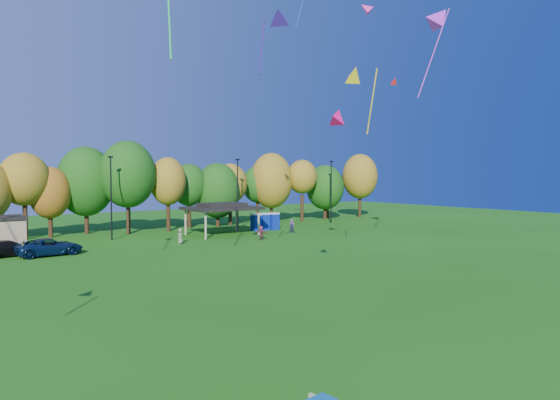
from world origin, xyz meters
TOP-DOWN VIEW (x-y plane):
  - ground at (0.00, 0.00)m, footprint 160.00×160.00m
  - tree_line at (-1.03, 45.51)m, footprint 93.57×10.55m
  - lamp_posts at (2.00, 40.00)m, footprint 64.50×0.25m
  - pavilion at (14.00, 37.00)m, footprint 8.20×6.20m
  - porta_potties at (20.85, 38.06)m, footprint 3.75×1.43m
  - car_c at (-5.71, 32.93)m, footprint 5.62×2.89m
  - car_d at (-8.73, 34.51)m, footprint 5.20×2.92m
  - far_person_0 at (6.67, 32.76)m, footprint 0.93×0.86m
  - far_person_1 at (21.92, 33.79)m, footprint 0.70×0.70m
  - far_person_3 at (14.94, 30.23)m, footprint 1.16×1.50m
  - far_person_5 at (-7.87, 32.40)m, footprint 0.53×0.96m
  - kite_3 at (22.33, 13.23)m, footprint 5.15×3.14m
  - kite_5 at (3.89, 6.43)m, footprint 1.70×1.54m
  - kite_6 at (12.36, 13.68)m, footprint 2.08×3.41m
  - kite_8 at (28.10, 23.26)m, footprint 1.20×1.38m
  - kite_9 at (20.66, 20.56)m, footprint 1.96×1.95m
  - kite_11 at (3.74, 11.56)m, footprint 2.66×2.51m

SIDE VIEW (x-z plane):
  - ground at x=0.00m, z-range 0.00..0.00m
  - car_d at x=-8.73m, z-range 0.00..1.42m
  - car_c at x=-5.71m, z-range 0.00..1.52m
  - far_person_5 at x=-7.87m, z-range 0.00..1.55m
  - far_person_3 at x=14.94m, z-range 0.00..1.59m
  - far_person_0 at x=6.67m, z-range 0.00..1.60m
  - far_person_1 at x=21.92m, z-range 0.00..1.64m
  - porta_potties at x=20.85m, z-range 0.01..2.19m
  - pavilion at x=14.00m, z-range 1.34..5.11m
  - lamp_posts at x=2.00m, z-range 0.36..9.45m
  - tree_line at x=-1.03m, z-range 0.34..11.49m
  - kite_5 at x=3.89m, z-range 9.71..11.07m
  - kite_6 at x=12.36m, z-range 12.02..17.61m
  - kite_11 at x=3.74m, z-range 14.68..19.34m
  - kite_8 at x=28.10m, z-range 16.90..18.07m
  - kite_3 at x=22.33m, z-range 16.46..25.19m
  - kite_9 at x=20.66m, z-range 22.45..24.04m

